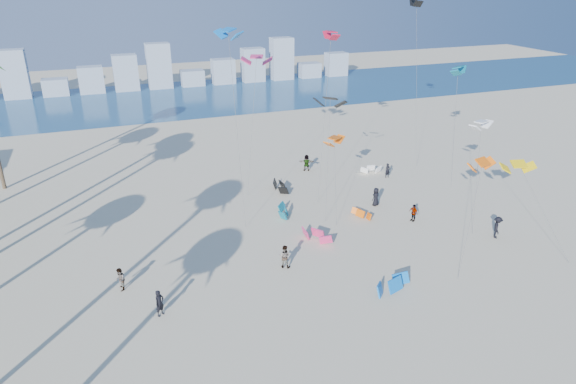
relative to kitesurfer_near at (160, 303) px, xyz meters
name	(u,v)px	position (x,y,z in m)	size (l,w,h in m)	color
ground	(338,382)	(8.34, -9.54, -0.93)	(220.00, 220.00, 0.00)	beige
ocean	(161,100)	(8.34, 62.46, -0.93)	(220.00, 220.00, 0.00)	navy
kitesurfer_near	(160,303)	(0.00, 0.00, 0.00)	(0.68, 0.45, 1.87)	black
kitesurfer_mid	(284,256)	(9.67, 2.77, -0.01)	(0.90, 0.70, 1.84)	gray
kitesurfers_far	(358,202)	(19.62, 9.84, -0.03)	(31.32, 21.67, 1.93)	black
grounded_kites	(332,220)	(16.05, 7.95, -0.47)	(14.98, 23.24, 1.04)	#E33273
flying_kites	(377,74)	(22.34, 12.64, 11.17)	(27.13, 28.71, 18.57)	orange
distant_skyline	(146,73)	(7.16, 72.46, 2.15)	(85.00, 3.00, 8.40)	#9EADBF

